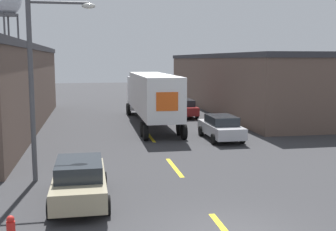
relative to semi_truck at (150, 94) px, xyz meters
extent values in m
cube|color=yellow|center=(-0.82, -13.23, -2.33)|extent=(0.20, 3.44, 0.01)
cube|color=yellow|center=(-0.82, -5.49, -2.33)|extent=(0.20, 3.44, 0.01)
cube|color=brown|center=(10.78, 8.16, 0.20)|extent=(8.61, 29.86, 5.08)
cube|color=#333338|center=(10.78, 8.16, 2.94)|extent=(8.81, 30.06, 0.40)
cube|color=silver|center=(0.06, 6.18, -0.39)|extent=(2.32, 2.83, 2.92)
cube|color=white|center=(-0.01, -1.44, 0.14)|extent=(2.52, 11.86, 2.82)
cube|color=#E55619|center=(-0.07, -7.37, 0.14)|extent=(1.33, 0.04, 1.13)
cylinder|color=black|center=(1.27, 6.52, -1.85)|extent=(0.29, 0.97, 0.96)
cylinder|color=black|center=(-1.15, 6.54, -1.85)|extent=(0.29, 0.97, 0.96)
cylinder|color=black|center=(1.25, 5.40, -1.85)|extent=(0.29, 0.97, 0.96)
cylinder|color=black|center=(-1.16, 5.42, -1.85)|extent=(0.29, 0.97, 0.96)
cylinder|color=black|center=(1.16, -5.17, -1.85)|extent=(0.29, 0.97, 0.96)
cylinder|color=black|center=(-1.25, -5.15, -1.85)|extent=(0.29, 0.97, 0.96)
cylinder|color=black|center=(1.15, -6.57, -1.85)|extent=(0.29, 0.97, 0.96)
cylinder|color=black|center=(-1.27, -6.55, -1.85)|extent=(0.29, 0.97, 0.96)
cube|color=#B2B2B7|center=(3.39, -7.04, -1.68)|extent=(1.76, 4.64, 0.67)
cube|color=#23282D|center=(3.39, -7.18, -1.08)|extent=(1.55, 2.41, 0.52)
cylinder|color=black|center=(4.27, -5.60, -2.01)|extent=(0.22, 0.64, 0.64)
cylinder|color=black|center=(2.51, -5.60, -2.01)|extent=(0.22, 0.64, 0.64)
cylinder|color=black|center=(4.27, -8.48, -2.01)|extent=(0.22, 0.64, 0.64)
cylinder|color=black|center=(2.51, -8.48, -2.01)|extent=(0.22, 0.64, 0.64)
cube|color=maroon|center=(3.39, 3.66, -1.68)|extent=(1.76, 4.64, 0.67)
cube|color=#23282D|center=(3.39, 3.52, -1.08)|extent=(1.55, 2.41, 0.52)
cylinder|color=black|center=(4.27, 5.10, -2.01)|extent=(0.22, 0.64, 0.64)
cylinder|color=black|center=(2.51, 5.10, -2.01)|extent=(0.22, 0.64, 0.64)
cylinder|color=black|center=(4.27, 2.22, -2.01)|extent=(0.22, 0.64, 0.64)
cylinder|color=black|center=(2.51, 2.22, -2.01)|extent=(0.22, 0.64, 0.64)
cube|color=tan|center=(-5.02, -17.24, -1.68)|extent=(1.76, 4.64, 0.67)
cube|color=#23282D|center=(-5.02, -17.38, -1.08)|extent=(1.55, 2.41, 0.52)
cylinder|color=black|center=(-4.14, -15.80, -2.01)|extent=(0.22, 0.64, 0.64)
cylinder|color=black|center=(-5.90, -15.80, -2.01)|extent=(0.22, 0.64, 0.64)
cylinder|color=black|center=(-4.14, -18.68, -2.01)|extent=(0.22, 0.64, 0.64)
cylinder|color=black|center=(-5.90, -18.68, -2.01)|extent=(0.22, 0.64, 0.64)
cylinder|color=#47474C|center=(-14.83, 35.05, 3.51)|extent=(0.28, 0.28, 11.68)
cylinder|color=#47474C|center=(-16.46, 36.68, 3.51)|extent=(0.28, 0.28, 11.68)
cylinder|color=#47474C|center=(-16.46, 33.42, 3.51)|extent=(0.28, 0.28, 11.68)
cylinder|color=#4C4C51|center=(-16.46, 35.05, 9.15)|extent=(3.54, 3.54, 0.30)
sphere|color=#B7BCC6|center=(-16.46, 35.05, 11.33)|extent=(4.66, 4.66, 4.66)
cylinder|color=#4C4C51|center=(-6.88, -14.28, 1.34)|extent=(0.20, 0.20, 7.34)
cylinder|color=#4C4C51|center=(-5.72, -14.28, 4.86)|extent=(2.33, 0.11, 0.11)
ellipsoid|color=silver|center=(-4.56, -14.28, 4.76)|extent=(0.56, 0.32, 0.22)
sphere|color=red|center=(-6.68, -20.96, -1.43)|extent=(0.20, 0.20, 0.20)
camera|label=1|loc=(-4.61, -31.84, 2.64)|focal=45.00mm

